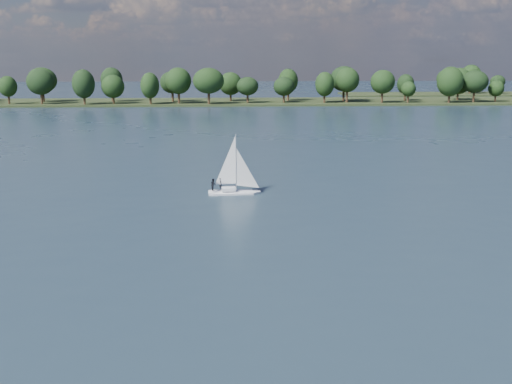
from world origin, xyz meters
TOP-DOWN VIEW (x-y plane):
  - ground at (0.00, 100.00)m, footprint 700.00×700.00m
  - far_shore at (0.00, 212.00)m, footprint 660.00×40.00m
  - sailboat at (-8.53, 49.53)m, footprint 6.32×2.17m
  - treeline at (-20.38, 208.84)m, footprint 562.79×73.99m

SIDE VIEW (x-z plane):
  - ground at x=0.00m, z-range 0.00..0.00m
  - far_shore at x=0.00m, z-range -0.75..0.75m
  - sailboat at x=-8.53m, z-range -1.80..6.37m
  - treeline at x=-20.38m, z-range -1.09..17.10m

